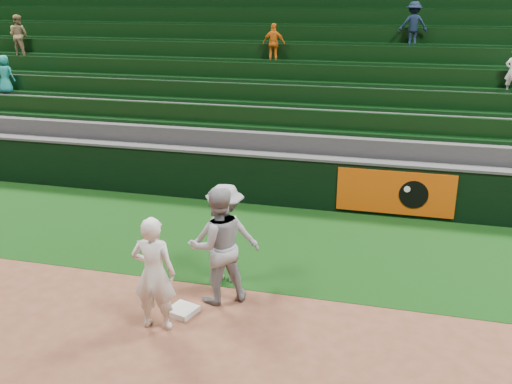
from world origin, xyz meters
TOP-DOWN VIEW (x-y plane):
  - ground at (0.00, 0.00)m, footprint 70.00×70.00m
  - foul_grass at (0.00, 3.00)m, footprint 36.00×4.20m
  - first_base at (-0.11, -0.08)m, footprint 0.51×0.51m
  - first_baseman at (-0.34, -0.54)m, footprint 0.69×0.49m
  - baserunner at (0.31, 0.49)m, footprint 1.21×1.15m
  - base_coach at (0.22, 1.18)m, footprint 1.24×0.85m
  - field_wall at (0.03, 5.20)m, footprint 36.00×0.45m
  - stadium_seating at (-0.00, 8.97)m, footprint 36.00×5.95m

SIDE VIEW (x-z plane):
  - ground at x=0.00m, z-range 0.00..0.00m
  - foul_grass at x=0.00m, z-range 0.00..0.01m
  - first_base at x=-0.11m, z-range 0.00..0.09m
  - field_wall at x=0.03m, z-range 0.01..1.26m
  - base_coach at x=0.22m, z-range 0.01..1.78m
  - first_baseman at x=-0.34m, z-range 0.00..1.80m
  - baserunner at x=0.31m, z-range 0.00..1.96m
  - stadium_seating at x=0.00m, z-range -0.72..4.13m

